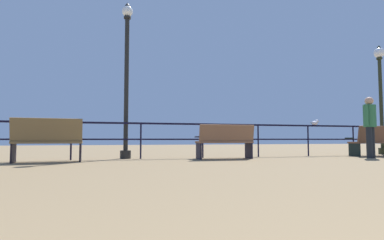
{
  "coord_description": "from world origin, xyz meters",
  "views": [
    {
      "loc": [
        -0.95,
        1.3,
        0.53
      ],
      "look_at": [
        1.29,
        9.12,
        1.04
      ],
      "focal_mm": 28.68,
      "sensor_mm": 36.0,
      "label": 1
    }
  ],
  "objects_px": {
    "bench_near_left": "(48,138)",
    "seagull_on_rail": "(315,123)",
    "lamppost_right": "(380,88)",
    "lamppost_center": "(127,74)",
    "person_by_bench": "(370,123)",
    "bench_far_right": "(380,140)",
    "bench_near_right": "(225,140)"
  },
  "relations": [
    {
      "from": "bench_near_right",
      "to": "person_by_bench",
      "type": "height_order",
      "value": "person_by_bench"
    },
    {
      "from": "lamppost_right",
      "to": "person_by_bench",
      "type": "distance_m",
      "value": 3.12
    },
    {
      "from": "bench_near_right",
      "to": "lamppost_right",
      "type": "bearing_deg",
      "value": 8.26
    },
    {
      "from": "lamppost_center",
      "to": "person_by_bench",
      "type": "bearing_deg",
      "value": -13.99
    },
    {
      "from": "bench_far_right",
      "to": "person_by_bench",
      "type": "height_order",
      "value": "person_by_bench"
    },
    {
      "from": "bench_near_left",
      "to": "lamppost_right",
      "type": "bearing_deg",
      "value": 4.95
    },
    {
      "from": "lamppost_right",
      "to": "seagull_on_rail",
      "type": "distance_m",
      "value": 3.26
    },
    {
      "from": "lamppost_center",
      "to": "lamppost_right",
      "type": "height_order",
      "value": "lamppost_center"
    },
    {
      "from": "bench_near_left",
      "to": "lamppost_center",
      "type": "xyz_separation_m",
      "value": [
        1.81,
        0.93,
        1.8
      ]
    },
    {
      "from": "bench_near_left",
      "to": "lamppost_center",
      "type": "height_order",
      "value": "lamppost_center"
    },
    {
      "from": "bench_near_right",
      "to": "lamppost_right",
      "type": "height_order",
      "value": "lamppost_right"
    },
    {
      "from": "bench_near_right",
      "to": "seagull_on_rail",
      "type": "xyz_separation_m",
      "value": [
        3.37,
        0.67,
        0.56
      ]
    },
    {
      "from": "bench_near_right",
      "to": "lamppost_center",
      "type": "distance_m",
      "value": 3.28
    },
    {
      "from": "seagull_on_rail",
      "to": "person_by_bench",
      "type": "bearing_deg",
      "value": -62.88
    },
    {
      "from": "bench_near_left",
      "to": "seagull_on_rail",
      "type": "xyz_separation_m",
      "value": [
        7.72,
        0.68,
        0.51
      ]
    },
    {
      "from": "seagull_on_rail",
      "to": "lamppost_right",
      "type": "bearing_deg",
      "value": 4.74
    },
    {
      "from": "person_by_bench",
      "to": "bench_far_right",
      "type": "bearing_deg",
      "value": 32.96
    },
    {
      "from": "lamppost_center",
      "to": "person_by_bench",
      "type": "xyz_separation_m",
      "value": [
        6.64,
        -1.65,
        -1.35
      ]
    },
    {
      "from": "bench_far_right",
      "to": "lamppost_right",
      "type": "relative_size",
      "value": 0.46
    },
    {
      "from": "bench_near_left",
      "to": "person_by_bench",
      "type": "bearing_deg",
      "value": -4.93
    },
    {
      "from": "bench_near_right",
      "to": "bench_far_right",
      "type": "bearing_deg",
      "value": -0.15
    },
    {
      "from": "bench_near_right",
      "to": "lamppost_right",
      "type": "relative_size",
      "value": 0.39
    },
    {
      "from": "bench_far_right",
      "to": "lamppost_right",
      "type": "bearing_deg",
      "value": 39.18
    },
    {
      "from": "bench_near_left",
      "to": "lamppost_right",
      "type": "xyz_separation_m",
      "value": [
        10.7,
        0.93,
        1.81
      ]
    },
    {
      "from": "lamppost_center",
      "to": "person_by_bench",
      "type": "distance_m",
      "value": 6.98
    },
    {
      "from": "lamppost_center",
      "to": "seagull_on_rail",
      "type": "relative_size",
      "value": 11.5
    },
    {
      "from": "bench_far_right",
      "to": "person_by_bench",
      "type": "relative_size",
      "value": 1.05
    },
    {
      "from": "lamppost_right",
      "to": "seagull_on_rail",
      "type": "relative_size",
      "value": 10.3
    },
    {
      "from": "lamppost_right",
      "to": "seagull_on_rail",
      "type": "xyz_separation_m",
      "value": [
        -2.98,
        -0.25,
        -1.3
      ]
    },
    {
      "from": "bench_near_right",
      "to": "bench_far_right",
      "type": "relative_size",
      "value": 0.84
    },
    {
      "from": "lamppost_right",
      "to": "person_by_bench",
      "type": "bearing_deg",
      "value": -143.76
    },
    {
      "from": "person_by_bench",
      "to": "seagull_on_rail",
      "type": "height_order",
      "value": "person_by_bench"
    }
  ]
}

